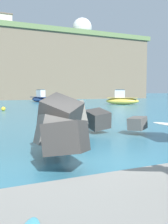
{
  "coord_description": "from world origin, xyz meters",
  "views": [
    {
      "loc": [
        -2.59,
        -6.61,
        2.04
      ],
      "look_at": [
        0.72,
        0.5,
        1.4
      ],
      "focal_mm": 40.94,
      "sensor_mm": 36.0,
      "label": 1
    }
  ],
  "objects_px": {
    "radar_dome": "(82,31)",
    "boat_mid_left": "(122,100)",
    "boat_mid_right": "(40,98)",
    "mooring_buoy_inner": "(3,109)"
  },
  "relations": [
    {
      "from": "radar_dome",
      "to": "boat_mid_left",
      "type": "bearing_deg",
      "value": -107.95
    },
    {
      "from": "boat_mid_left",
      "to": "mooring_buoy_inner",
      "type": "relative_size",
      "value": 11.34
    },
    {
      "from": "boat_mid_left",
      "to": "mooring_buoy_inner",
      "type": "xyz_separation_m",
      "value": [
        -18.35,
        -5.7,
        -0.52
      ]
    },
    {
      "from": "boat_mid_right",
      "to": "radar_dome",
      "type": "bearing_deg",
      "value": 55.16
    },
    {
      "from": "boat_mid_right",
      "to": "mooring_buoy_inner",
      "type": "xyz_separation_m",
      "value": [
        -9.28,
        -19.93,
        -0.52
      ]
    },
    {
      "from": "boat_mid_left",
      "to": "radar_dome",
      "type": "relative_size",
      "value": 0.49
    },
    {
      "from": "boat_mid_left",
      "to": "radar_dome",
      "type": "height_order",
      "value": "radar_dome"
    },
    {
      "from": "radar_dome",
      "to": "mooring_buoy_inner",
      "type": "bearing_deg",
      "value": -121.6
    },
    {
      "from": "mooring_buoy_inner",
      "to": "radar_dome",
      "type": "xyz_separation_m",
      "value": [
        34.86,
        56.67,
        23.31
      ]
    },
    {
      "from": "boat_mid_right",
      "to": "boat_mid_left",
      "type": "bearing_deg",
      "value": -57.5
    }
  ]
}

